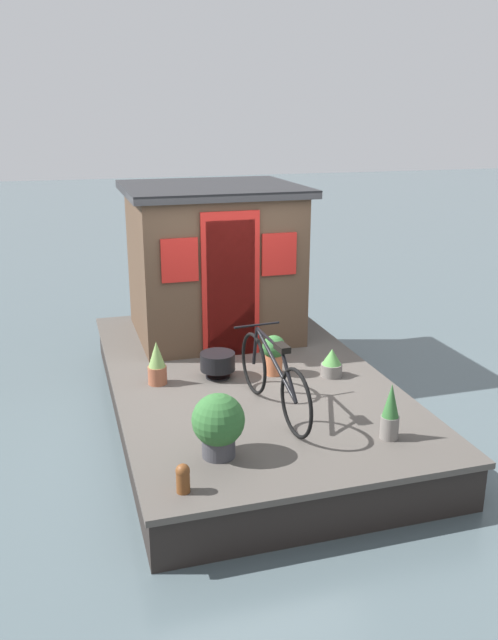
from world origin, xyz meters
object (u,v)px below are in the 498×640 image
at_px(houseboat_cabin, 213,260).
at_px(mooring_bollard, 183,477).
at_px(potted_plant_mint, 218,424).
at_px(potted_plant_geranium, 274,353).
at_px(charcoal_grill, 218,362).
at_px(potted_plant_rosemary, 332,363).
at_px(bicycle, 273,378).
at_px(potted_plant_basil, 390,413).
at_px(potted_plant_lavender, 157,364).

height_order(houseboat_cabin, mooring_bollard, houseboat_cabin).
xyz_separation_m(potted_plant_mint, mooring_bollard, (-0.48, 0.41, -0.18)).
bearing_deg(potted_plant_geranium, houseboat_cabin, 10.49).
bearing_deg(charcoal_grill, potted_plant_rosemary, -104.28).
relative_size(houseboat_cabin, bicycle, 1.29).
xyz_separation_m(houseboat_cabin, potted_plant_basil, (-3.47, -0.85, -0.76)).
relative_size(bicycle, potted_plant_basil, 3.21).
bearing_deg(charcoal_grill, houseboat_cabin, -11.88).
bearing_deg(potted_plant_basil, mooring_bollard, 100.17).
height_order(potted_plant_geranium, mooring_bollard, potted_plant_geranium).
bearing_deg(bicycle, potted_plant_geranium, -18.69).
xyz_separation_m(potted_plant_rosemary, mooring_bollard, (-1.92, 2.10, -0.02)).
bearing_deg(potted_plant_rosemary, bicycle, 127.71).
xyz_separation_m(potted_plant_basil, mooring_bollard, (-0.36, 2.02, -0.12)).
bearing_deg(charcoal_grill, potted_plant_geranium, -97.57).
distance_m(potted_plant_basil, charcoal_grill, 2.22).
height_order(potted_plant_geranium, charcoal_grill, potted_plant_geranium).
bearing_deg(potted_plant_mint, charcoal_grill, -13.54).
bearing_deg(potted_plant_lavender, potted_plant_mint, -171.47).
height_order(houseboat_cabin, potted_plant_geranium, houseboat_cabin).
height_order(houseboat_cabin, potted_plant_basil, houseboat_cabin).
bearing_deg(mooring_bollard, houseboat_cabin, -16.97).
bearing_deg(charcoal_grill, potted_plant_mint, 166.46).
bearing_deg(potted_plant_rosemary, potted_plant_mint, 130.36).
relative_size(houseboat_cabin, potted_plant_basil, 4.14).
height_order(potted_plant_lavender, charcoal_grill, potted_plant_lavender).
bearing_deg(mooring_bollard, potted_plant_basil, -79.83).
distance_m(bicycle, charcoal_grill, 1.12).
bearing_deg(potted_plant_lavender, potted_plant_geranium, -94.28).
bearing_deg(potted_plant_lavender, houseboat_cabin, -33.04).
distance_m(bicycle, potted_plant_geranium, 1.03).
height_order(houseboat_cabin, bicycle, houseboat_cabin).
height_order(potted_plant_geranium, potted_plant_basil, potted_plant_basil).
xyz_separation_m(potted_plant_geranium, potted_plant_lavender, (0.10, 1.34, -0.03)).
xyz_separation_m(bicycle, potted_plant_rosemary, (0.74, -0.95, -0.22)).
xyz_separation_m(potted_plant_geranium, mooring_bollard, (-2.16, 1.48, -0.13)).
height_order(bicycle, potted_plant_lavender, bicycle).
height_order(potted_plant_basil, charcoal_grill, potted_plant_basil).
xyz_separation_m(potted_plant_rosemary, potted_plant_basil, (-1.56, 0.09, 0.10)).
distance_m(houseboat_cabin, potted_plant_mint, 3.51).
bearing_deg(potted_plant_geranium, potted_plant_mint, 147.45).
distance_m(bicycle, mooring_bollard, 1.67).
bearing_deg(bicycle, houseboat_cabin, -0.40).
bearing_deg(bicycle, potted_plant_lavender, 43.17).
bearing_deg(potted_plant_basil, potted_plant_mint, 85.66).
distance_m(potted_plant_geranium, charcoal_grill, 0.66).
distance_m(houseboat_cabin, potted_plant_basil, 3.65).
distance_m(potted_plant_rosemary, potted_plant_mint, 2.23).
distance_m(houseboat_cabin, charcoal_grill, 1.82).
height_order(potted_plant_lavender, potted_plant_mint, potted_plant_mint).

